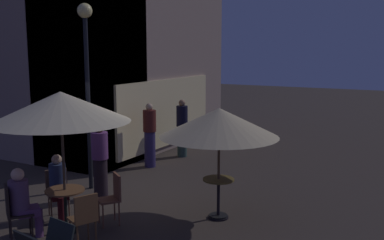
# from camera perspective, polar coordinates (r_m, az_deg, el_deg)

# --- Properties ---
(ground_plane) EXTENTS (60.00, 60.00, 0.00)m
(ground_plane) POSITION_cam_1_polar(r_m,az_deg,el_deg) (10.07, -10.04, -9.94)
(ground_plane) COLOR #392F29
(cafe_building) EXTENTS (7.42, 7.52, 7.52)m
(cafe_building) POSITION_cam_1_polar(r_m,az_deg,el_deg) (14.83, -13.38, 10.78)
(cafe_building) COLOR gray
(cafe_building) RESTS_ON ground
(street_lamp_near_corner) EXTENTS (0.33, 0.33, 4.25)m
(street_lamp_near_corner) POSITION_cam_1_polar(r_m,az_deg,el_deg) (10.45, -13.28, 7.48)
(street_lamp_near_corner) COLOR black
(street_lamp_near_corner) RESTS_ON ground
(cafe_table_0) EXTENTS (0.69, 0.69, 0.79)m
(cafe_table_0) POSITION_cam_1_polar(r_m,az_deg,el_deg) (8.41, -15.83, -10.01)
(cafe_table_0) COLOR black
(cafe_table_0) RESTS_ON ground
(cafe_table_1) EXTENTS (0.61, 0.61, 0.79)m
(cafe_table_1) POSITION_cam_1_polar(r_m,az_deg,el_deg) (8.76, 3.39, -9.16)
(cafe_table_1) COLOR black
(cafe_table_1) RESTS_ON ground
(patio_umbrella_0) EXTENTS (2.40, 2.40, 2.53)m
(patio_umbrella_0) POSITION_cam_1_polar(r_m,az_deg,el_deg) (8.03, -16.36, 1.57)
(patio_umbrella_0) COLOR black
(patio_umbrella_0) RESTS_ON ground
(patio_umbrella_1) EXTENTS (2.27, 2.27, 2.16)m
(patio_umbrella_1) POSITION_cam_1_polar(r_m,az_deg,el_deg) (8.43, 3.48, -0.35)
(patio_umbrella_1) COLOR black
(patio_umbrella_1) RESTS_ON ground
(cafe_chair_0) EXTENTS (0.53, 0.53, 0.95)m
(cafe_chair_0) POSITION_cam_1_polar(r_m,az_deg,el_deg) (8.59, -10.03, -9.29)
(cafe_chair_0) COLOR brown
(cafe_chair_0) RESTS_ON ground
(cafe_chair_1) EXTENTS (0.58, 0.58, 0.91)m
(cafe_chair_1) POSITION_cam_1_polar(r_m,az_deg,el_deg) (9.25, -16.77, -8.35)
(cafe_chair_1) COLOR brown
(cafe_chair_1) RESTS_ON ground
(cafe_chair_2) EXTENTS (0.59, 0.59, 0.98)m
(cafe_chair_2) POSITION_cam_1_polar(r_m,az_deg,el_deg) (8.31, -21.78, -10.37)
(cafe_chair_2) COLOR black
(cafe_chair_2) RESTS_ON ground
(cafe_chair_3) EXTENTS (0.53, 0.53, 0.94)m
(cafe_chair_3) POSITION_cam_1_polar(r_m,az_deg,el_deg) (7.66, -13.54, -11.74)
(cafe_chair_3) COLOR brown
(cafe_chair_3) RESTS_ON ground
(patron_seated_0) EXTENTS (0.47, 0.51, 1.25)m
(patron_seated_0) POSITION_cam_1_polar(r_m,az_deg,el_deg) (9.06, -16.67, -7.70)
(patron_seated_0) COLOR #441015
(patron_seated_0) RESTS_ON ground
(patron_seated_1) EXTENTS (0.52, 0.48, 1.27)m
(patron_seated_1) POSITION_cam_1_polar(r_m,az_deg,el_deg) (8.28, -20.78, -9.42)
(patron_seated_1) COLOR #603866
(patron_seated_1) RESTS_ON ground
(patron_standing_2) EXTENTS (0.36, 0.36, 1.78)m
(patron_standing_2) POSITION_cam_1_polar(r_m,az_deg,el_deg) (12.39, -5.40, -1.93)
(patron_standing_2) COLOR #2D2551
(patron_standing_2) RESTS_ON ground
(patron_standing_3) EXTENTS (0.34, 0.34, 1.74)m
(patron_standing_3) POSITION_cam_1_polar(r_m,az_deg,el_deg) (13.51, -1.27, -1.03)
(patron_standing_3) COLOR #2D423B
(patron_standing_3) RESTS_ON ground
(patron_standing_4) EXTENTS (0.36, 0.36, 1.68)m
(patron_standing_4) POSITION_cam_1_polar(r_m,az_deg,el_deg) (10.02, -11.63, -5.07)
(patron_standing_4) COLOR black
(patron_standing_4) RESTS_ON ground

